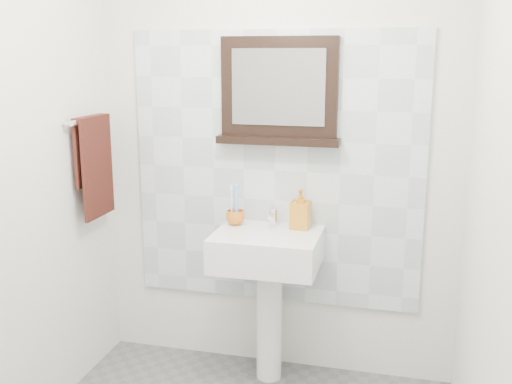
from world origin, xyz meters
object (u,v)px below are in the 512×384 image
toothbrush_cup (235,218)px  soap_dispenser (301,209)px  hand_towel (94,159)px  pedestal_sink (268,265)px  framed_mirror (279,94)px

toothbrush_cup → soap_dispenser: (0.36, 0.02, 0.07)m
toothbrush_cup → soap_dispenser: 0.36m
toothbrush_cup → hand_towel: bearing=-167.8°
soap_dispenser → hand_towel: (-1.10, -0.18, 0.25)m
pedestal_sink → framed_mirror: (0.01, 0.19, 0.89)m
soap_dispenser → framed_mirror: framed_mirror is taller
pedestal_sink → soap_dispenser: size_ratio=4.41×
pedestal_sink → soap_dispenser: (0.15, 0.12, 0.29)m
soap_dispenser → framed_mirror: (-0.14, 0.07, 0.60)m
soap_dispenser → hand_towel: size_ratio=0.40×
pedestal_sink → framed_mirror: size_ratio=1.45×
framed_mirror → hand_towel: 1.05m
pedestal_sink → framed_mirror: framed_mirror is taller
framed_mirror → toothbrush_cup: bearing=-158.2°
soap_dispenser → hand_towel: hand_towel is taller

